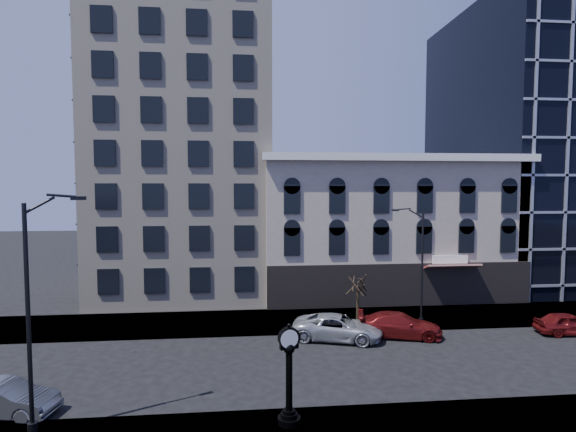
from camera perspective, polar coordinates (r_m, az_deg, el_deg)
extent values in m
plane|color=black|center=(26.01, -3.72, -18.51)|extent=(160.00, 160.00, 0.00)
cube|color=gray|center=(33.52, -4.19, -13.23)|extent=(160.00, 6.00, 0.12)
cube|color=beige|center=(44.32, -12.76, 15.58)|extent=(15.00, 15.00, 38.00)
cube|color=#B9A998|center=(42.21, 12.01, -1.55)|extent=(22.00, 10.00, 12.00)
cube|color=white|center=(37.19, 14.58, 7.26)|extent=(22.60, 0.80, 0.60)
cube|color=black|center=(38.12, 14.24, -8.55)|extent=(22.00, 0.30, 3.60)
cube|color=maroon|center=(38.85, 20.15, -6.03)|extent=(4.50, 1.18, 0.55)
cube|color=black|center=(55.86, 30.60, 7.50)|extent=(20.00, 20.00, 28.00)
cylinder|color=black|center=(20.30, 0.14, -24.49)|extent=(0.95, 0.95, 0.26)
cylinder|color=black|center=(20.19, 0.14, -23.95)|extent=(0.69, 0.69, 0.17)
cylinder|color=black|center=(20.12, 0.14, -23.55)|extent=(0.52, 0.52, 0.14)
cylinder|color=black|center=(19.55, 0.14, -20.13)|extent=(0.28, 0.28, 2.51)
sphere|color=black|center=(19.05, 0.14, -16.45)|extent=(0.48, 0.48, 0.48)
cube|color=black|center=(19.02, 0.14, -16.20)|extent=(0.80, 0.39, 0.22)
cylinder|color=black|center=(18.91, 0.14, -15.22)|extent=(0.94, 0.50, 0.90)
cylinder|color=white|center=(18.77, 0.18, -15.36)|extent=(0.74, 0.22, 0.76)
cylinder|color=white|center=(19.04, 0.09, -15.07)|extent=(0.74, 0.22, 0.76)
sphere|color=black|center=(18.74, 0.14, -13.72)|extent=(0.17, 0.17, 0.17)
cylinder|color=black|center=(20.57, -30.10, -11.34)|extent=(0.17, 0.17, 9.11)
cylinder|color=black|center=(22.07, -29.70, -22.31)|extent=(0.38, 0.38, 0.42)
cube|color=black|center=(19.96, -24.76, 2.07)|extent=(0.63, 0.45, 0.15)
cylinder|color=black|center=(33.37, 16.67, -6.36)|extent=(0.15, 0.15, 7.92)
cylinder|color=black|center=(34.23, 16.54, -12.60)|extent=(0.33, 0.33, 0.37)
cube|color=black|center=(32.77, 13.76, 0.72)|extent=(0.54, 0.34, 0.13)
cylinder|color=#312618|center=(33.71, 8.85, -10.89)|extent=(0.22, 0.22, 2.47)
imported|color=#595B60|center=(24.15, -32.28, -19.04)|extent=(4.62, 2.34, 1.45)
imported|color=#A5A8AD|center=(29.95, 6.32, -13.87)|extent=(6.22, 4.19, 1.58)
imported|color=maroon|center=(31.14, 13.98, -13.28)|extent=(5.77, 3.40, 1.57)
imported|color=maroon|center=(36.02, 32.05, -11.50)|extent=(4.36, 2.04, 1.44)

